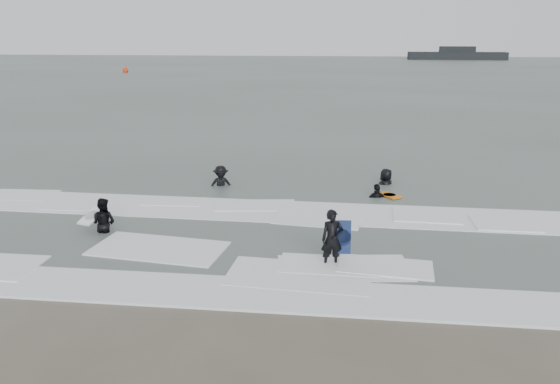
# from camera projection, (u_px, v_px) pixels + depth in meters

# --- Properties ---
(ground) EXTENTS (320.00, 320.00, 0.00)m
(ground) POSITION_uv_depth(u_px,v_px,m) (255.00, 284.00, 14.31)
(ground) COLOR brown
(ground) RESTS_ON ground
(sea) EXTENTS (320.00, 320.00, 0.00)m
(sea) POSITION_uv_depth(u_px,v_px,m) (340.00, 74.00, 90.48)
(sea) COLOR #47544C
(sea) RESTS_ON ground
(surfer_centre) EXTENTS (0.70, 0.54, 1.69)m
(surfer_centre) POSITION_uv_depth(u_px,v_px,m) (331.00, 266.00, 15.42)
(surfer_centre) COLOR black
(surfer_centre) RESTS_ON ground
(surfer_wading) EXTENTS (0.91, 0.75, 1.74)m
(surfer_wading) POSITION_uv_depth(u_px,v_px,m) (105.00, 232.00, 18.09)
(surfer_wading) COLOR black
(surfer_wading) RESTS_ON ground
(surfer_breaker) EXTENTS (1.31, 1.00, 1.80)m
(surfer_breaker) POSITION_uv_depth(u_px,v_px,m) (221.00, 187.00, 23.46)
(surfer_breaker) COLOR black
(surfer_breaker) RESTS_ON ground
(surfer_right_near) EXTENTS (1.10, 0.72, 1.74)m
(surfer_right_near) POSITION_uv_depth(u_px,v_px,m) (377.00, 198.00, 21.87)
(surfer_right_near) COLOR black
(surfer_right_near) RESTS_ON ground
(surfer_right_far) EXTENTS (1.06, 1.08, 1.88)m
(surfer_right_far) POSITION_uv_depth(u_px,v_px,m) (386.00, 185.00, 23.80)
(surfer_right_far) COLOR black
(surfer_right_far) RESTS_ON ground
(surf_foam) EXTENTS (30.03, 9.06, 0.09)m
(surf_foam) POSITION_uv_depth(u_px,v_px,m) (275.00, 234.00, 17.82)
(surf_foam) COLOR white
(surf_foam) RESTS_ON ground
(bodyboards) EXTENTS (10.87, 7.61, 1.25)m
(bodyboards) POSITION_uv_depth(u_px,v_px,m) (279.00, 213.00, 18.43)
(bodyboards) COLOR #0E1C43
(bodyboards) RESTS_ON ground
(buoy) EXTENTS (1.00, 1.00, 1.65)m
(buoy) POSITION_uv_depth(u_px,v_px,m) (126.00, 70.00, 94.43)
(buoy) COLOR red
(buoy) RESTS_ON ground
(vessel_horizon) EXTENTS (25.10, 4.48, 3.41)m
(vessel_horizon) POSITION_uv_depth(u_px,v_px,m) (457.00, 55.00, 143.40)
(vessel_horizon) COLOR black
(vessel_horizon) RESTS_ON ground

